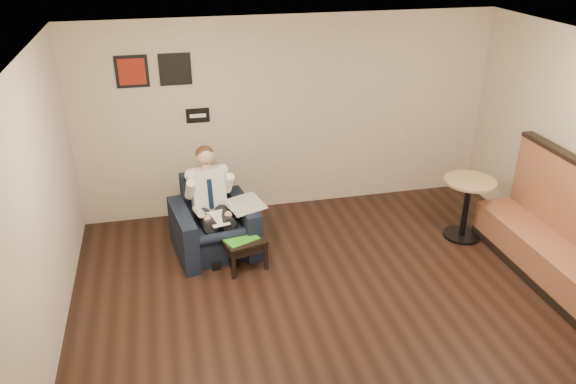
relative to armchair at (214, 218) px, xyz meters
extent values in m
plane|color=black|center=(1.26, -1.88, -0.48)|extent=(6.00, 6.00, 0.00)
cube|color=beige|center=(1.26, 1.12, 0.92)|extent=(6.00, 0.02, 2.80)
cube|color=beige|center=(-1.74, -1.88, 0.92)|extent=(0.02, 6.00, 2.80)
cube|color=white|center=(1.26, -1.88, 2.32)|extent=(6.00, 6.00, 0.02)
cube|color=black|center=(-0.04, 1.10, 1.02)|extent=(0.32, 0.02, 0.20)
cube|color=maroon|center=(-0.84, 1.10, 1.67)|extent=(0.42, 0.03, 0.42)
cube|color=black|center=(-0.29, 1.10, 1.67)|extent=(0.42, 0.03, 0.42)
cube|color=black|center=(0.00, 0.00, 0.00)|extent=(1.13, 1.13, 0.96)
cube|color=white|center=(0.04, -0.23, 0.11)|extent=(0.28, 0.35, 0.01)
cube|color=silver|center=(0.41, -0.04, 0.17)|extent=(0.51, 0.59, 0.01)
cube|color=black|center=(0.30, -0.43, -0.28)|extent=(0.60, 0.60, 0.40)
cube|color=#44CB28|center=(0.28, -0.46, -0.07)|extent=(0.48, 0.42, 0.01)
cylinder|color=white|center=(0.42, -0.29, -0.04)|extent=(0.09, 0.09, 0.08)
cube|color=black|center=(0.30, -0.29, -0.08)|extent=(0.13, 0.07, 0.01)
cube|color=#935539|center=(3.85, -1.69, 0.22)|extent=(0.65, 2.74, 1.40)
cylinder|color=#A38858|center=(3.33, -0.40, -0.06)|extent=(0.86, 0.86, 0.85)
camera|label=1|loc=(-0.50, -6.36, 3.41)|focal=35.00mm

